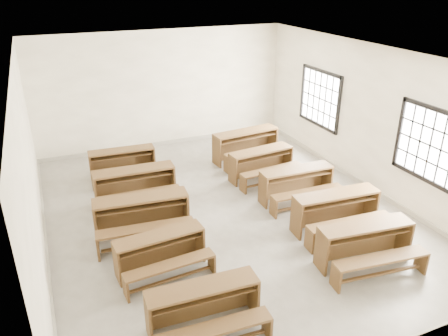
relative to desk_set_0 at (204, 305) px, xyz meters
name	(u,v)px	position (x,y,z in m)	size (l,w,h in m)	color
room	(228,112)	(1.63, 2.89, 1.73)	(8.50, 8.50, 3.20)	gray
desk_set_0	(204,305)	(0.00, 0.00, 0.00)	(1.60, 0.89, 0.70)	brown
desk_set_1	(161,250)	(-0.19, 1.51, -0.02)	(1.55, 0.89, 0.67)	brown
desk_set_2	(142,214)	(-0.21, 2.68, 0.05)	(1.83, 1.08, 0.79)	brown
desk_set_3	(135,184)	(-0.04, 4.01, 0.04)	(1.74, 0.95, 0.77)	brown
desk_set_4	(123,161)	(-0.04, 5.40, 0.00)	(1.60, 0.90, 0.70)	brown
desk_set_5	(366,242)	(3.04, 0.33, 0.02)	(1.73, 1.03, 0.74)	brown
desk_set_6	(337,209)	(3.25, 1.42, 0.03)	(1.75, 1.00, 0.76)	brown
desk_set_7	(297,182)	(3.19, 2.73, 0.01)	(1.65, 0.90, 0.73)	brown
desk_set_8	(262,162)	(3.01, 4.02, 0.01)	(1.65, 0.95, 0.71)	brown
desk_set_9	(247,143)	(3.17, 5.17, 0.05)	(1.86, 1.10, 0.80)	brown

